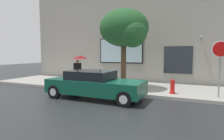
# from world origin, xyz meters

# --- Properties ---
(ground_plane) EXTENTS (60.00, 60.00, 0.00)m
(ground_plane) POSITION_xyz_m (0.00, 0.00, 0.00)
(ground_plane) COLOR #282B2D
(sidewalk) EXTENTS (20.00, 4.00, 0.15)m
(sidewalk) POSITION_xyz_m (0.00, 3.00, 0.07)
(sidewalk) COLOR #A3A099
(sidewalk) RESTS_ON ground
(building_facade) EXTENTS (20.00, 0.67, 7.00)m
(building_facade) POSITION_xyz_m (-0.02, 5.50, 3.48)
(building_facade) COLOR #9E998E
(building_facade) RESTS_ON ground
(parked_car) EXTENTS (4.62, 1.85, 1.31)m
(parked_car) POSITION_xyz_m (-1.32, -0.12, 0.66)
(parked_car) COLOR #0F4C38
(parked_car) RESTS_ON ground
(fire_hydrant) EXTENTS (0.30, 0.44, 0.73)m
(fire_hydrant) POSITION_xyz_m (2.01, 1.80, 0.50)
(fire_hydrant) COLOR red
(fire_hydrant) RESTS_ON sidewalk
(pedestrian_with_umbrella) EXTENTS (0.99, 0.99, 1.87)m
(pedestrian_with_umbrella) POSITION_xyz_m (-3.71, 2.17, 1.64)
(pedestrian_with_umbrella) COLOR black
(pedestrian_with_umbrella) RESTS_ON sidewalk
(street_tree) EXTENTS (2.85, 2.42, 4.50)m
(street_tree) POSITION_xyz_m (-0.68, 2.30, 3.48)
(street_tree) COLOR #4C3823
(street_tree) RESTS_ON sidewalk
(stop_sign) EXTENTS (0.76, 0.10, 2.55)m
(stop_sign) POSITION_xyz_m (4.01, 1.85, 1.95)
(stop_sign) COLOR gray
(stop_sign) RESTS_ON sidewalk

